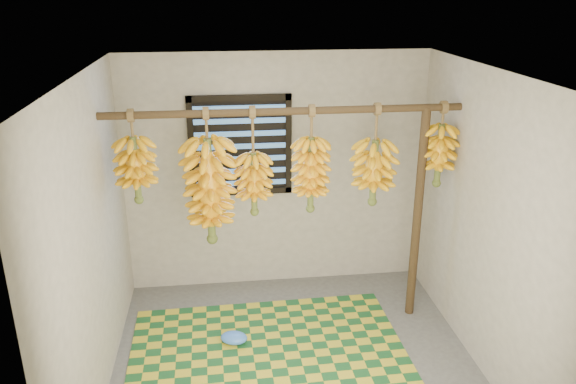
{
  "coord_description": "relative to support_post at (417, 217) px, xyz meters",
  "views": [
    {
      "loc": [
        -0.55,
        -3.8,
        2.97
      ],
      "look_at": [
        0.0,
        0.55,
        1.35
      ],
      "focal_mm": 35.0,
      "sensor_mm": 36.0,
      "label": 1
    }
  ],
  "objects": [
    {
      "name": "plastic_bag",
      "position": [
        -1.7,
        -0.3,
        -0.94
      ],
      "size": [
        0.28,
        0.23,
        0.1
      ],
      "primitive_type": "ellipsoid",
      "rotation": [
        0.0,
        0.0,
        -0.28
      ],
      "color": "#3C75E3",
      "rests_on": "woven_mat"
    },
    {
      "name": "banana_bunch_b",
      "position": [
        -1.85,
        0.0,
        0.33
      ],
      "size": [
        0.43,
        0.43,
        1.18
      ],
      "color": "brown",
      "rests_on": "hanging_pole"
    },
    {
      "name": "wall_left",
      "position": [
        -2.71,
        -0.7,
        0.2
      ],
      "size": [
        0.01,
        3.0,
        2.4
      ],
      "primitive_type": "cube",
      "color": "gray",
      "rests_on": "floor"
    },
    {
      "name": "support_post",
      "position": [
        0.0,
        0.0,
        0.0
      ],
      "size": [
        0.08,
        0.08,
        2.0
      ],
      "primitive_type": "cylinder",
      "color": "#3E2B18",
      "rests_on": "floor"
    },
    {
      "name": "banana_bunch_f",
      "position": [
        0.15,
        0.0,
        0.58
      ],
      "size": [
        0.28,
        0.28,
        0.75
      ],
      "color": "brown",
      "rests_on": "hanging_pole"
    },
    {
      "name": "woven_mat",
      "position": [
        -1.41,
        -0.6,
        -0.99
      ],
      "size": [
        2.39,
        1.93,
        0.01
      ],
      "primitive_type": "cube",
      "rotation": [
        0.0,
        0.0,
        0.02
      ],
      "color": "#174E24",
      "rests_on": "floor"
    },
    {
      "name": "floor",
      "position": [
        -1.2,
        -0.7,
        -1.0
      ],
      "size": [
        3.0,
        3.0,
        0.01
      ],
      "primitive_type": "cube",
      "color": "#4D4D4D",
      "rests_on": "ground"
    },
    {
      "name": "hanging_pole",
      "position": [
        -1.2,
        0.0,
        1.0
      ],
      "size": [
        3.0,
        0.06,
        0.06
      ],
      "primitive_type": "cylinder",
      "rotation": [
        0.0,
        1.57,
        0.0
      ],
      "color": "#3E2B18",
      "rests_on": "wall_left"
    },
    {
      "name": "wall_right",
      "position": [
        0.3,
        -0.7,
        0.2
      ],
      "size": [
        0.01,
        3.0,
        2.4
      ],
      "primitive_type": "cube",
      "color": "gray",
      "rests_on": "floor"
    },
    {
      "name": "banana_bunch_e",
      "position": [
        -0.43,
        0.0,
        0.44
      ],
      "size": [
        0.38,
        0.38,
        0.9
      ],
      "color": "brown",
      "rests_on": "hanging_pole"
    },
    {
      "name": "banana_bunch_c",
      "position": [
        -1.47,
        0.0,
        0.38
      ],
      "size": [
        0.31,
        0.31,
        0.94
      ],
      "color": "brown",
      "rests_on": "hanging_pole"
    },
    {
      "name": "banana_bunch_d",
      "position": [
        -0.98,
        0.0,
        0.44
      ],
      "size": [
        0.32,
        0.32,
        0.94
      ],
      "color": "brown",
      "rests_on": "hanging_pole"
    },
    {
      "name": "banana_bunch_a",
      "position": [
        -2.44,
        0.0,
        0.55
      ],
      "size": [
        0.33,
        0.33,
        0.79
      ],
      "color": "brown",
      "rests_on": "hanging_pole"
    },
    {
      "name": "window",
      "position": [
        -1.55,
        0.78,
        0.5
      ],
      "size": [
        1.0,
        0.04,
        1.0
      ],
      "color": "black",
      "rests_on": "wall_back"
    },
    {
      "name": "wall_back",
      "position": [
        -1.2,
        0.8,
        0.2
      ],
      "size": [
        3.0,
        0.01,
        2.4
      ],
      "primitive_type": "cube",
      "color": "gray",
      "rests_on": "floor"
    },
    {
      "name": "ceiling",
      "position": [
        -1.2,
        -0.7,
        1.4
      ],
      "size": [
        3.0,
        3.0,
        0.01
      ],
      "primitive_type": "cube",
      "color": "silver",
      "rests_on": "wall_back"
    }
  ]
}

